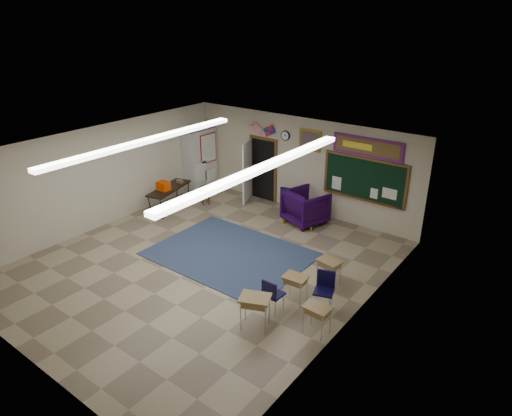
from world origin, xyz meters
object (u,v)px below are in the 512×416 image
Objects in this scene: wingback_armchair at (306,207)px; student_desk_front_left at (295,287)px; wooden_stool at (205,195)px; student_desk_front_right at (329,271)px; folding_table at (170,197)px.

student_desk_front_left is at bearing 136.63° from wingback_armchair.
wooden_stool is at bearing 147.51° from student_desk_front_left.
wingback_armchair is 3.42m from student_desk_front_right.
wooden_stool is (-5.35, 2.87, -0.03)m from student_desk_front_left.
student_desk_front_right is 6.35m from folding_table.
folding_table reaches higher than wooden_stool.
student_desk_front_right reaches higher than student_desk_front_left.
student_desk_front_right is (0.27, 1.05, 0.01)m from student_desk_front_left.
wooden_stool is at bearing 41.11° from folding_table.
student_desk_front_left is 6.07m from wooden_stool.
student_desk_front_left is at bearing -31.49° from folding_table.
student_desk_front_right is 5.90m from wooden_stool.
wingback_armchair is 4.43m from folding_table.
folding_table is at bearing -124.90° from wooden_stool.
student_desk_front_left is 0.98× the size of student_desk_front_right.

